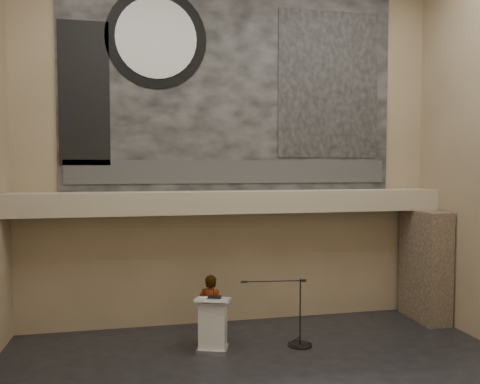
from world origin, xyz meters
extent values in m
cube|color=#7C6C4E|center=(0.00, 4.00, 4.25)|extent=(10.00, 0.02, 8.50)
cube|color=#7C6C4E|center=(0.00, -4.00, 4.25)|extent=(10.00, 0.02, 8.50)
cube|color=gray|center=(0.00, 3.60, 2.95)|extent=(10.00, 0.80, 0.50)
cylinder|color=#B2893D|center=(-1.60, 3.55, 2.67)|extent=(0.04, 0.04, 0.06)
cylinder|color=#B2893D|center=(1.90, 3.55, 2.67)|extent=(0.04, 0.04, 0.06)
cube|color=black|center=(0.00, 3.97, 5.70)|extent=(8.00, 0.05, 5.00)
cube|color=#2C2C2C|center=(0.00, 3.93, 3.65)|extent=(7.76, 0.02, 0.55)
cylinder|color=black|center=(-1.80, 3.93, 6.70)|extent=(2.30, 0.02, 2.30)
cylinder|color=silver|center=(-1.80, 3.91, 6.70)|extent=(1.84, 0.02, 1.84)
cube|color=black|center=(2.40, 3.93, 5.80)|extent=(2.60, 0.02, 3.60)
cube|color=black|center=(-3.40, 3.93, 5.40)|extent=(1.10, 0.02, 3.20)
cube|color=#443629|center=(4.65, 3.15, 1.35)|extent=(0.60, 1.40, 2.70)
cube|color=silver|center=(-0.77, 2.22, 0.04)|extent=(0.73, 0.64, 0.08)
cube|color=silver|center=(-0.77, 2.22, 0.56)|extent=(0.63, 0.53, 0.96)
cube|color=silver|center=(-0.77, 2.20, 1.07)|extent=(0.81, 0.68, 0.13)
cube|color=black|center=(-0.74, 2.18, 1.12)|extent=(0.32, 0.28, 0.04)
cube|color=white|center=(-0.90, 2.16, 1.10)|extent=(0.31, 0.37, 0.00)
imported|color=white|center=(-0.75, 2.65, 0.74)|extent=(0.64, 0.54, 1.48)
cylinder|color=black|center=(1.07, 2.14, 0.01)|extent=(0.52, 0.52, 0.02)
cylinder|color=black|center=(1.07, 2.14, 0.71)|extent=(0.03, 0.03, 1.42)
cylinder|color=black|center=(0.48, 2.21, 1.38)|extent=(1.31, 0.18, 0.02)
camera|label=1|loc=(-2.15, -7.06, 3.75)|focal=35.00mm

